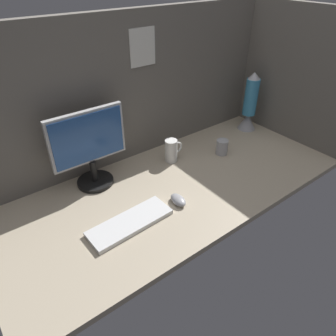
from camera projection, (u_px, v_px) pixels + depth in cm
name	position (u px, v px, depth cm)	size (l,w,h in cm)	color
ground_plane	(177.00, 184.00, 158.06)	(180.00, 80.00, 3.00)	tan
cubicle_wall_back	(133.00, 89.00, 160.68)	(180.00, 5.50, 75.55)	slate
cubicle_wall_side	(296.00, 75.00, 179.75)	(5.00, 80.00, 75.55)	slate
monitor	(89.00, 146.00, 145.43)	(36.89, 18.00, 38.60)	black
keyboard	(130.00, 223.00, 131.78)	(37.00, 13.00, 2.00)	silver
mouse	(178.00, 200.00, 143.01)	(5.60, 9.60, 3.40)	#99999E
mug_steel	(222.00, 147.00, 177.85)	(6.76, 6.76, 8.63)	#B2B2B7
mug_ceramic_white	(172.00, 150.00, 170.49)	(11.00, 6.88, 12.83)	white
lava_lamp	(250.00, 106.00, 197.85)	(11.46, 11.46, 37.52)	#A5A5AD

